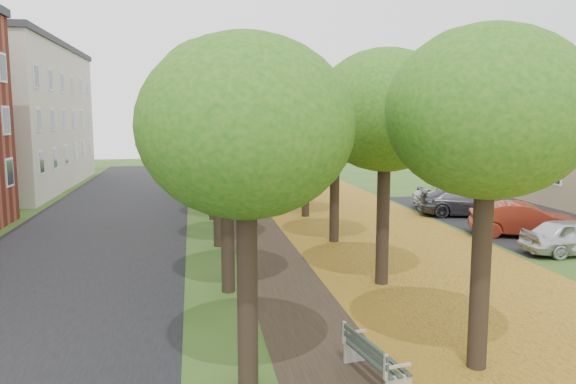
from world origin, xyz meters
name	(u,v)px	position (x,y,z in m)	size (l,w,h in m)	color
ground	(357,377)	(0.00, 0.00, 0.00)	(120.00, 120.00, 0.00)	#2D4C19
street_asphalt	(95,235)	(-7.50, 15.00, 0.00)	(8.00, 70.00, 0.01)	black
footpath	(263,229)	(0.00, 15.00, 0.00)	(3.20, 70.00, 0.01)	black
leaf_verge	(367,226)	(5.00, 15.00, 0.01)	(7.50, 70.00, 0.01)	#B58121
parking_lot	(518,217)	(13.50, 16.00, 0.00)	(9.00, 16.00, 0.01)	black
tree_row_west	(214,116)	(-2.20, 15.00, 5.23)	(4.35, 34.35, 7.10)	black
tree_row_east	(319,116)	(2.60, 15.00, 5.23)	(4.35, 34.35, 7.10)	black
bench	(373,358)	(0.27, -0.19, 0.47)	(0.89, 1.99, 0.91)	#29332C
car_silver	(576,237)	(11.07, 8.31, 0.69)	(1.63, 4.05, 1.38)	silver
car_red	(524,220)	(11.00, 11.59, 0.74)	(1.57, 4.50, 1.48)	maroon
car_grey	(467,202)	(11.00, 16.75, 0.73)	(2.04, 5.01, 1.45)	#37373D
car_white	(454,198)	(11.38, 18.97, 0.63)	(2.08, 4.52, 1.25)	silver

